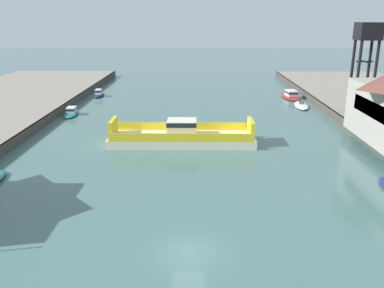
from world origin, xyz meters
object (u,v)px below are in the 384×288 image
at_px(chain_ferry, 182,136).
at_px(crane_tower, 367,43).
at_px(moored_boat_upstream_a, 71,112).
at_px(moored_boat_mid_left, 99,94).
at_px(moored_boat_far_left, 290,95).
at_px(moored_boat_far_right, 301,105).

distance_m(chain_ferry, crane_tower, 32.23).
xyz_separation_m(chain_ferry, moored_boat_upstream_a, (-19.73, 16.07, -0.51)).
xyz_separation_m(moored_boat_mid_left, crane_tower, (46.73, -21.41, 11.86)).
distance_m(moored_boat_far_left, crane_tower, 23.98).
relative_size(moored_boat_mid_left, moored_boat_far_right, 0.64).
xyz_separation_m(moored_boat_far_left, moored_boat_upstream_a, (-41.13, -15.55, -0.14)).
bearing_deg(chain_ferry, crane_tower, 22.91).
distance_m(moored_boat_far_right, crane_tower, 17.86).
relative_size(moored_boat_far_right, crane_tower, 0.56).
bearing_deg(moored_boat_far_right, crane_tower, -62.22).
distance_m(moored_boat_far_left, moored_boat_far_right, 8.34).
distance_m(chain_ferry, moored_boat_upstream_a, 25.45).
xyz_separation_m(chain_ferry, crane_tower, (27.75, 11.73, 11.43)).
height_order(moored_boat_far_right, crane_tower, crane_tower).
xyz_separation_m(moored_boat_far_right, moored_boat_upstream_a, (-41.40, -7.22, 0.23)).
height_order(moored_boat_far_left, moored_boat_upstream_a, moored_boat_far_left).
bearing_deg(chain_ferry, moored_boat_mid_left, 119.79).
bearing_deg(moored_boat_far_right, moored_boat_mid_left, 166.38).
distance_m(moored_boat_mid_left, moored_boat_far_left, 40.40).
relative_size(chain_ferry, moored_boat_far_right, 2.46).
bearing_deg(moored_boat_far_left, moored_boat_mid_left, 177.85).
bearing_deg(crane_tower, chain_ferry, -157.09).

